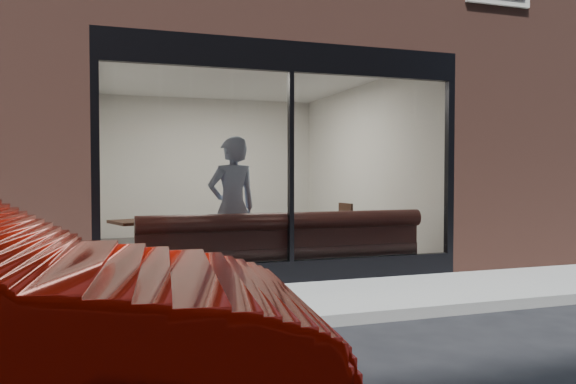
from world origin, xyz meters
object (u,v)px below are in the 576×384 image
object	(u,v)px
cafe_table_right	(342,216)
person	(232,208)
cafe_chair_right	(336,245)
banquette	(282,262)
cafe_table_left	(137,222)

from	to	relation	value
cafe_table_right	person	bearing A→B (deg)	-152.24
cafe_chair_right	person	bearing A→B (deg)	18.26
banquette	cafe_table_right	distance (m)	2.09
cafe_table_left	cafe_chair_right	distance (m)	3.34
cafe_table_right	cafe_chair_right	world-z (taller)	cafe_table_right
cafe_table_left	cafe_chair_right	world-z (taller)	cafe_table_left
person	cafe_table_left	size ratio (longest dim) A/B	2.88
banquette	cafe_table_left	world-z (taller)	cafe_table_left
person	cafe_table_right	bearing A→B (deg)	-165.41
person	cafe_table_right	distance (m)	2.47
person	cafe_chair_right	distance (m)	2.49
person	cafe_table_right	xyz separation A→B (m)	(2.17, 1.14, -0.25)
cafe_table_left	cafe_chair_right	size ratio (longest dim) A/B	1.83
cafe_table_right	cafe_chair_right	xyz separation A→B (m)	(-0.10, 0.01, -0.50)
cafe_table_right	cafe_table_left	bearing A→B (deg)	-177.49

